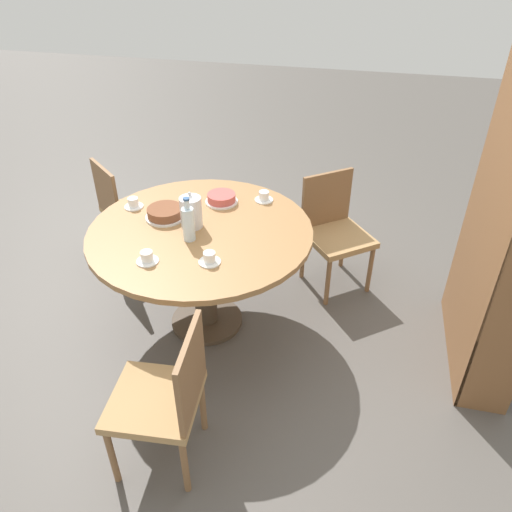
{
  "coord_description": "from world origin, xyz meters",
  "views": [
    {
      "loc": [
        2.45,
        0.92,
        2.34
      ],
      "look_at": [
        0.0,
        0.35,
        0.61
      ],
      "focal_mm": 35.0,
      "sensor_mm": 36.0,
      "label": 1
    }
  ],
  "objects": [
    {
      "name": "cake_second",
      "position": [
        -0.36,
        0.03,
        0.78
      ],
      "size": [
        0.22,
        0.22,
        0.06
      ],
      "color": "white",
      "rests_on": "dining_table"
    },
    {
      "name": "cup_b",
      "position": [
        0.32,
        0.16,
        0.78
      ],
      "size": [
        0.12,
        0.12,
        0.07
      ],
      "color": "white",
      "rests_on": "dining_table"
    },
    {
      "name": "cup_a",
      "position": [
        -0.17,
        -0.51,
        0.78
      ],
      "size": [
        0.12,
        0.12,
        0.07
      ],
      "color": "white",
      "rests_on": "dining_table"
    },
    {
      "name": "bookshelf",
      "position": [
        -0.11,
        1.72,
        0.9
      ],
      "size": [
        0.96,
        0.28,
        1.93
      ],
      "rotation": [
        0.0,
        0.0,
        3.14
      ],
      "color": "brown",
      "rests_on": "ground_plane"
    },
    {
      "name": "chair_a",
      "position": [
        1.02,
        0.15,
        0.45
      ],
      "size": [
        0.45,
        0.45,
        0.84
      ],
      "rotation": [
        0.0,
        0.0,
        6.37
      ],
      "color": "olive",
      "rests_on": "ground_plane"
    },
    {
      "name": "cup_c",
      "position": [
        -0.45,
        0.3,
        0.78
      ],
      "size": [
        0.12,
        0.12,
        0.07
      ],
      "color": "white",
      "rests_on": "dining_table"
    },
    {
      "name": "ground_plane",
      "position": [
        0.0,
        0.0,
        0.0
      ],
      "size": [
        14.0,
        14.0,
        0.0
      ],
      "primitive_type": "plane",
      "color": "#56514C"
    },
    {
      "name": "coffee_pot",
      "position": [
        -0.02,
        -0.06,
        0.86
      ],
      "size": [
        0.13,
        0.13,
        0.24
      ],
      "color": "silver",
      "rests_on": "dining_table"
    },
    {
      "name": "cup_d",
      "position": [
        0.39,
        -0.18,
        0.78
      ],
      "size": [
        0.12,
        0.12,
        0.07
      ],
      "color": "white",
      "rests_on": "dining_table"
    },
    {
      "name": "chair_c",
      "position": [
        -0.62,
        -0.82,
        0.45
      ],
      "size": [
        0.59,
        0.59,
        0.84
      ],
      "rotation": [
        0.0,
        0.0,
        10.29
      ],
      "color": "olive",
      "rests_on": "ground_plane"
    },
    {
      "name": "water_bottle",
      "position": [
        0.12,
        -0.02,
        0.86
      ],
      "size": [
        0.07,
        0.07,
        0.27
      ],
      "color": "silver",
      "rests_on": "dining_table"
    },
    {
      "name": "cake_main",
      "position": [
        -0.08,
        -0.26,
        0.79
      ],
      "size": [
        0.25,
        0.25,
        0.07
      ],
      "color": "white",
      "rests_on": "dining_table"
    },
    {
      "name": "dining_table",
      "position": [
        0.0,
        0.0,
        0.62
      ],
      "size": [
        1.38,
        1.38,
        0.75
      ],
      "color": "#473828",
      "rests_on": "ground_plane"
    },
    {
      "name": "chair_b",
      "position": [
        -0.68,
        0.78,
        0.45
      ],
      "size": [
        0.59,
        0.59,
        0.84
      ],
      "rotation": [
        0.0,
        0.0,
        8.52
      ],
      "color": "olive",
      "rests_on": "ground_plane"
    }
  ]
}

